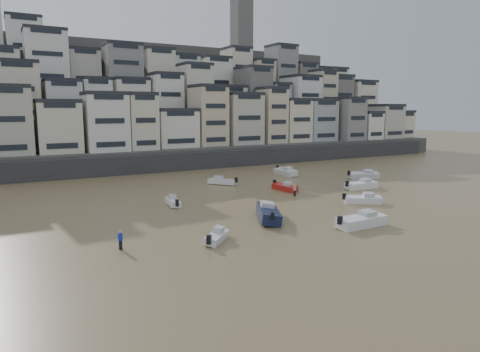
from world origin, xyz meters
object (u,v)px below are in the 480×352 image
boat_b (363,198)px  boat_g (364,174)px  boat_f (173,201)px  boat_j (217,235)px  boat_e (285,186)px  person_pink (295,190)px  person_blue (120,240)px  boat_c (268,211)px  boat_i (285,171)px  boat_h (222,180)px  boat_d (361,184)px  boat_a (361,219)px

boat_b → boat_g: (15.04, 14.68, 0.09)m
boat_f → boat_j: 16.44m
boat_e → person_pink: bearing=-21.8°
boat_j → person_blue: size_ratio=2.38×
boat_c → person_pink: 13.94m
boat_g → boat_i: (-9.90, 9.98, 0.07)m
boat_c → boat_g: boat_c is taller
boat_g → boat_h: (-24.53, 7.11, -0.08)m
boat_d → boat_g: bearing=45.3°
person_pink → boat_b: bearing=-59.2°
boat_f → person_pink: person_pink is taller
boat_d → person_pink: size_ratio=3.45×
boat_c → boat_d: 24.53m
boat_e → boat_d: bearing=62.0°
boat_d → boat_e: bearing=160.0°
boat_f → boat_g: boat_g is taller
boat_g → person_pink: 20.96m
person_pink → boat_a: bearing=-102.2°
boat_e → boat_j: size_ratio=1.21×
boat_c → boat_j: (-8.50, -4.21, -0.41)m
boat_a → person_blue: boat_a is taller
boat_f → boat_i: 30.33m
boat_g → boat_i: 14.05m
boat_c → person_blue: boat_c is taller
boat_h → boat_i: 14.92m
boat_j → boat_c: bearing=-17.1°
boat_i → boat_j: size_ratio=1.51×
boat_a → boat_f: boat_a is taller
boat_a → person_blue: 24.35m
boat_e → boat_i: (8.80, 12.20, 0.17)m
boat_i → person_pink: person_pink is taller
boat_b → boat_e: size_ratio=1.03×
boat_h → boat_i: size_ratio=0.82×
boat_b → boat_d: boat_d is taller
boat_c → boat_h: boat_c is taller
boat_c → boat_f: size_ratio=1.64×
boat_c → boat_i: boat_c is taller
boat_c → boat_j: boat_c is taller
boat_j → person_blue: person_blue is taller
boat_h → person_blue: 33.74m
boat_g → boat_i: size_ratio=0.92×
boat_h → boat_j: bearing=113.7°
boat_c → boat_j: size_ratio=1.73×
boat_a → boat_j: boat_a is taller
boat_j → boat_f: bearing=40.0°
boat_h → boat_i: (14.64, 2.87, 0.15)m
boat_c → boat_g: size_ratio=1.24×
boat_a → boat_c: bearing=132.3°
boat_d → boat_j: boat_d is taller
boat_a → boat_f: (-13.56, 19.31, -0.28)m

